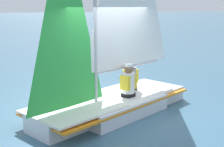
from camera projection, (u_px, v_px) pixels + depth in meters
The scene contains 5 objects.
ground_plane at pixel (112, 112), 7.57m from camera, with size 260.00×260.00×0.00m, color #38607A.
sailboat_main at pixel (113, 77), 7.41m from camera, with size 2.87×4.52×5.80m.
sailor_helm at pixel (128, 86), 7.55m from camera, with size 0.38×0.40×1.16m.
sailor_crew at pixel (131, 80), 8.18m from camera, with size 0.38×0.40×1.16m.
buoy_marker at pixel (84, 56), 14.93m from camera, with size 0.50×0.50×0.93m.
Camera 1 is at (6.34, -3.41, 2.51)m, focal length 50.00 mm.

